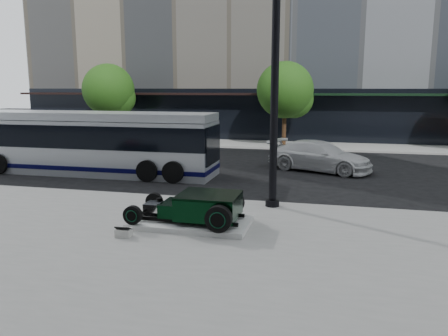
% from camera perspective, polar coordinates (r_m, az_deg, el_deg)
% --- Properties ---
extents(ground, '(120.00, 120.00, 0.00)m').
position_cam_1_polar(ground, '(17.76, 0.26, -2.76)').
color(ground, black).
rests_on(ground, ground).
extents(sidewalk_near, '(70.00, 17.00, 0.12)m').
position_cam_1_polar(sidewalk_near, '(8.47, -17.16, -18.18)').
color(sidewalk_near, gray).
rests_on(sidewalk_near, ground).
extents(sidewalk_far, '(70.00, 4.00, 0.12)m').
position_cam_1_polar(sidewalk_far, '(31.34, 6.15, 3.04)').
color(sidewalk_far, gray).
rests_on(sidewalk_far, ground).
extents(street_trees, '(29.80, 3.80, 5.70)m').
position_cam_1_polar(street_trees, '(30.04, 8.26, 9.77)').
color(street_trees, black).
rests_on(street_trees, sidewalk_far).
extents(display_plinth, '(3.40, 1.80, 0.15)m').
position_cam_1_polar(display_plinth, '(12.82, -4.35, -7.10)').
color(display_plinth, silver).
rests_on(display_plinth, sidewalk_near).
extents(hot_rod, '(3.22, 2.00, 0.81)m').
position_cam_1_polar(hot_rod, '(12.58, -2.94, -5.04)').
color(hot_rod, black).
rests_on(hot_rod, display_plinth).
extents(info_plaque, '(0.42, 0.33, 0.31)m').
position_cam_1_polar(info_plaque, '(12.11, -12.99, -8.16)').
color(info_plaque, silver).
rests_on(info_plaque, sidewalk_near).
extents(lamppost, '(0.47, 0.47, 8.56)m').
position_cam_1_polar(lamppost, '(14.36, 6.63, 10.47)').
color(lamppost, black).
rests_on(lamppost, sidewalk_near).
extents(transit_bus, '(12.12, 2.88, 2.92)m').
position_cam_1_polar(transit_bus, '(21.86, -16.89, 3.23)').
color(transit_bus, silver).
rests_on(transit_bus, ground).
extents(white_sedan, '(5.49, 3.76, 1.48)m').
position_cam_1_polar(white_sedan, '(22.03, 12.40, 1.53)').
color(white_sedan, silver).
rests_on(white_sedan, ground).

